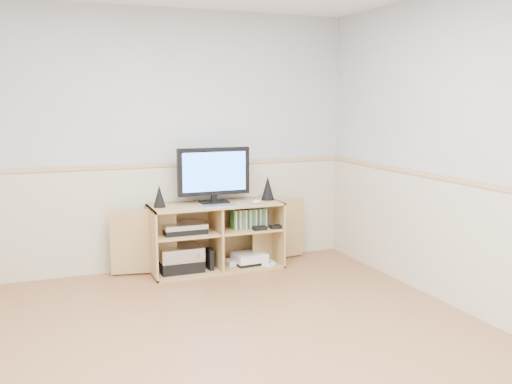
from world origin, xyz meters
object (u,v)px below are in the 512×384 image
Objects in this scene: media_cabinet at (214,235)px; monitor at (214,173)px; game_consoles at (248,259)px; keyboard at (220,206)px.

monitor reaches higher than media_cabinet.
game_consoles is (0.33, -0.06, -0.87)m from monitor.
keyboard reaches higher than game_consoles.
keyboard is (0.00, -0.19, -0.29)m from monitor.
media_cabinet is 4.40× the size of game_consoles.
monitor is (0.00, -0.01, 0.61)m from media_cabinet.
monitor reaches higher than game_consoles.
media_cabinet is 0.38m from keyboard.
media_cabinet is at bearing 95.03° from keyboard.
keyboard is at bearing -89.35° from monitor.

